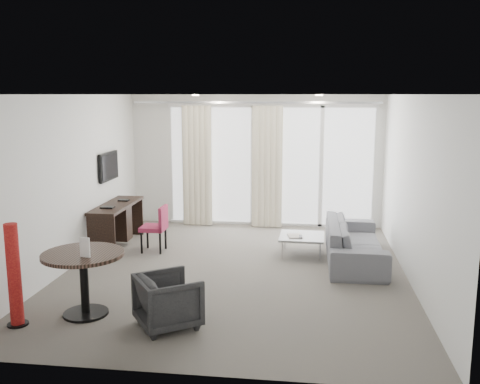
# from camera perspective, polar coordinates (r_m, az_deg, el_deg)

# --- Properties ---
(floor) EXTENTS (5.00, 6.00, 0.00)m
(floor) POSITION_cam_1_polar(r_m,az_deg,el_deg) (8.04, -0.56, -8.50)
(floor) COLOR #5E5950
(floor) RESTS_ON ground
(ceiling) EXTENTS (5.00, 6.00, 0.00)m
(ceiling) POSITION_cam_1_polar(r_m,az_deg,el_deg) (7.61, -0.59, 10.36)
(ceiling) COLOR white
(ceiling) RESTS_ON ground
(wall_left) EXTENTS (0.00, 6.00, 2.60)m
(wall_left) POSITION_cam_1_polar(r_m,az_deg,el_deg) (8.44, -17.64, 1.00)
(wall_left) COLOR silver
(wall_left) RESTS_ON ground
(wall_right) EXTENTS (0.00, 6.00, 2.60)m
(wall_right) POSITION_cam_1_polar(r_m,az_deg,el_deg) (7.78, 17.97, 0.24)
(wall_right) COLOR silver
(wall_right) RESTS_ON ground
(wall_front) EXTENTS (5.00, 0.00, 2.60)m
(wall_front) POSITION_cam_1_polar(r_m,az_deg,el_deg) (4.84, -5.51, -5.28)
(wall_front) COLOR silver
(wall_front) RESTS_ON ground
(window_panel) EXTENTS (4.00, 0.02, 2.38)m
(window_panel) POSITION_cam_1_polar(r_m,az_deg,el_deg) (10.64, 3.26, 2.78)
(window_panel) COLOR white
(window_panel) RESTS_ON ground
(window_frame) EXTENTS (4.10, 0.06, 2.44)m
(window_frame) POSITION_cam_1_polar(r_m,az_deg,el_deg) (10.63, 3.25, 2.77)
(window_frame) COLOR white
(window_frame) RESTS_ON ground
(curtain_left) EXTENTS (0.60, 0.20, 2.38)m
(curtain_left) POSITION_cam_1_polar(r_m,az_deg,el_deg) (10.68, -4.60, 2.79)
(curtain_left) COLOR beige
(curtain_left) RESTS_ON ground
(curtain_right) EXTENTS (0.60, 0.20, 2.38)m
(curtain_right) POSITION_cam_1_polar(r_m,az_deg,el_deg) (10.48, 2.92, 2.67)
(curtain_right) COLOR beige
(curtain_right) RESTS_ON ground
(curtain_track) EXTENTS (4.80, 0.04, 0.04)m
(curtain_track) POSITION_cam_1_polar(r_m,az_deg,el_deg) (10.41, 1.59, 9.53)
(curtain_track) COLOR #B2B2B7
(curtain_track) RESTS_ON ceiling
(downlight_a) EXTENTS (0.12, 0.12, 0.02)m
(downlight_a) POSITION_cam_1_polar(r_m,az_deg,el_deg) (9.35, -4.77, 10.26)
(downlight_a) COLOR #FFE0B2
(downlight_a) RESTS_ON ceiling
(downlight_b) EXTENTS (0.12, 0.12, 0.02)m
(downlight_b) POSITION_cam_1_polar(r_m,az_deg,el_deg) (9.14, 8.43, 10.19)
(downlight_b) COLOR #FFE0B2
(downlight_b) RESTS_ON ceiling
(desk) EXTENTS (0.48, 1.55, 0.73)m
(desk) POSITION_cam_1_polar(r_m,az_deg,el_deg) (9.58, -12.97, -3.42)
(desk) COLOR black
(desk) RESTS_ON floor
(tv) EXTENTS (0.05, 0.80, 0.50)m
(tv) POSITION_cam_1_polar(r_m,az_deg,el_deg) (9.73, -13.84, 2.68)
(tv) COLOR black
(tv) RESTS_ON wall_left
(desk_chair) EXTENTS (0.43, 0.41, 0.78)m
(desk_chair) POSITION_cam_1_polar(r_m,az_deg,el_deg) (9.08, -9.22, -3.87)
(desk_chair) COLOR maroon
(desk_chair) RESTS_ON floor
(round_table) EXTENTS (1.15, 1.15, 0.77)m
(round_table) POSITION_cam_1_polar(r_m,az_deg,el_deg) (6.70, -16.27, -9.39)
(round_table) COLOR black
(round_table) RESTS_ON floor
(menu_card) EXTENTS (0.13, 0.05, 0.23)m
(menu_card) POSITION_cam_1_polar(r_m,az_deg,el_deg) (6.42, -16.14, -7.10)
(menu_card) COLOR white
(menu_card) RESTS_ON round_table
(red_lamp) EXTENTS (0.24, 0.24, 1.19)m
(red_lamp) POSITION_cam_1_polar(r_m,az_deg,el_deg) (6.60, -22.95, -8.17)
(red_lamp) COLOR maroon
(red_lamp) RESTS_ON floor
(tub_armchair) EXTENTS (0.92, 0.91, 0.61)m
(tub_armchair) POSITION_cam_1_polar(r_m,az_deg,el_deg) (6.21, -7.67, -11.44)
(tub_armchair) COLOR #252526
(tub_armchair) RESTS_ON floor
(coffee_table) EXTENTS (0.74, 0.74, 0.32)m
(coffee_table) POSITION_cam_1_polar(r_m,az_deg,el_deg) (8.88, 6.59, -5.64)
(coffee_table) COLOR gray
(coffee_table) RESTS_ON floor
(remote) EXTENTS (0.05, 0.15, 0.02)m
(remote) POSITION_cam_1_polar(r_m,az_deg,el_deg) (8.73, 6.47, -4.59)
(remote) COLOR black
(remote) RESTS_ON coffee_table
(magazine) EXTENTS (0.30, 0.35, 0.02)m
(magazine) POSITION_cam_1_polar(r_m,az_deg,el_deg) (8.77, 5.88, -4.50)
(magazine) COLOR gray
(magazine) RESTS_ON coffee_table
(sofa) EXTENTS (0.85, 2.16, 0.63)m
(sofa) POSITION_cam_1_polar(r_m,az_deg,el_deg) (8.65, 12.12, -5.19)
(sofa) COLOR slate
(sofa) RESTS_ON floor
(terrace_slab) EXTENTS (5.60, 3.00, 0.12)m
(terrace_slab) POSITION_cam_1_polar(r_m,az_deg,el_deg) (12.35, 3.71, -2.10)
(terrace_slab) COLOR #4D4D50
(terrace_slab) RESTS_ON ground
(rattan_chair_a) EXTENTS (0.56, 0.56, 0.77)m
(rattan_chair_a) POSITION_cam_1_polar(r_m,az_deg,el_deg) (12.54, 6.57, 0.11)
(rattan_chair_a) COLOR #473521
(rattan_chair_a) RESTS_ON terrace_slab
(rattan_chair_b) EXTENTS (0.81, 0.81, 0.90)m
(rattan_chair_b) POSITION_cam_1_polar(r_m,az_deg,el_deg) (12.08, 13.44, -0.19)
(rattan_chair_b) COLOR #473521
(rattan_chair_b) RESTS_ON terrace_slab
(rattan_table) EXTENTS (0.59, 0.59, 0.52)m
(rattan_table) POSITION_cam_1_polar(r_m,az_deg,el_deg) (11.86, 10.44, -1.19)
(rattan_table) COLOR #473521
(rattan_table) RESTS_ON terrace_slab
(balustrade) EXTENTS (5.50, 0.06, 1.05)m
(balustrade) POSITION_cam_1_polar(r_m,az_deg,el_deg) (13.67, 4.13, 1.49)
(balustrade) COLOR #B2B2B7
(balustrade) RESTS_ON terrace_slab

